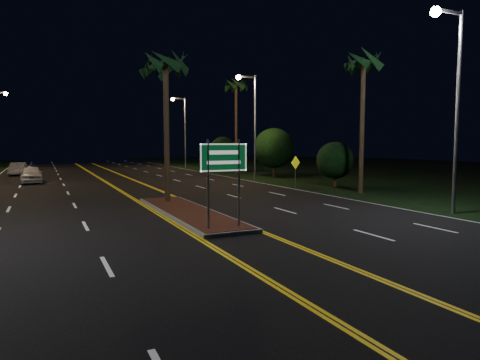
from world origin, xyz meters
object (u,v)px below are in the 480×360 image
palm_right_near (364,63)px  palm_right_far (236,86)px  highway_sign (224,166)px  palm_median (166,64)px  warning_sign (295,167)px  streetlight_right_near (452,87)px  car_far (18,168)px  streetlight_right_far (182,124)px  streetlight_right_mid (251,115)px  shrub_near (335,160)px  shrub_mid (274,148)px  median_island (188,212)px  car_near (31,173)px  shrub_far (223,150)px

palm_right_near → palm_right_far: (0.30, 20.00, 0.93)m
highway_sign → palm_right_far: size_ratio=0.31×
palm_median → warning_sign: palm_median is taller
streetlight_right_near → car_far: streetlight_right_near is taller
warning_sign → streetlight_right_far: bearing=72.3°
streetlight_right_near → streetlight_right_mid: (0.00, 20.00, 0.00)m
streetlight_right_mid → streetlight_right_far: bearing=90.0°
shrub_near → warning_sign: size_ratio=1.46×
streetlight_right_far → streetlight_right_near: bearing=-90.0°
palm_median → warning_sign: bearing=23.0°
palm_median → car_far: size_ratio=1.90×
palm_median → shrub_mid: size_ratio=1.80×
median_island → palm_right_near: (12.50, 3.00, 8.13)m
streetlight_right_mid → streetlight_right_far: 20.00m
streetlight_right_near → streetlight_right_far: bearing=90.0°
warning_sign → palm_median: bearing=-175.1°
shrub_near → median_island: bearing=-152.6°
palm_median → palm_right_near: bearing=-2.3°
palm_median → palm_right_near: palm_right_near is taller
median_island → palm_right_far: (12.80, 23.00, 9.06)m
shrub_mid → car_far: 25.64m
shrub_near → car_near: shrub_near is taller
shrub_near → car_near: bearing=147.9°
warning_sign → highway_sign: bearing=-149.4°
streetlight_right_mid → car_far: bearing=141.9°
median_island → streetlight_right_far: size_ratio=1.14×
palm_median → shrub_mid: (14.00, 13.50, -4.55)m
streetlight_right_far → shrub_mid: 18.55m
streetlight_right_near → shrub_near: (2.89, 12.00, -3.71)m
highway_sign → shrub_mid: size_ratio=0.69×
streetlight_right_near → palm_median: bearing=141.3°
palm_right_near → streetlight_right_near: bearing=-103.3°
median_island → car_far: (-8.17, 29.73, 0.64)m
palm_median → car_near: palm_median is taller
highway_sign → palm_right_far: palm_right_far is taller
streetlight_right_near → car_far: (-18.78, 34.73, -4.93)m
streetlight_right_near → highway_sign: bearing=175.7°
palm_right_near → shrub_mid: size_ratio=2.01×
median_island → shrub_near: bearing=27.4°
streetlight_right_mid → car_far: streetlight_right_mid is taller
shrub_far → palm_median: bearing=-118.4°
palm_right_far → car_near: (-19.56, -3.27, -8.34)m
palm_right_far → palm_median: bearing=-123.3°
median_island → shrub_mid: shrub_mid is taller
car_near → streetlight_right_near: bearing=-55.0°
median_island → shrub_mid: 22.18m
shrub_mid → palm_right_near: bearing=-96.1°
streetlight_right_mid → car_far: 24.37m
palm_median → shrub_near: size_ratio=2.52×
streetlight_right_far → car_near: streetlight_right_far is taller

